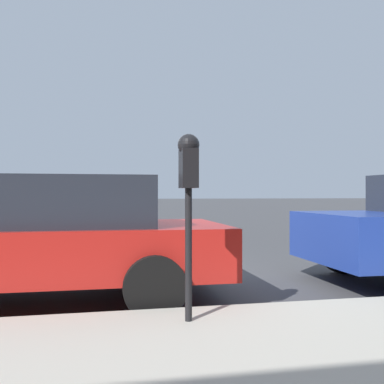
# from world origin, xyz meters

# --- Properties ---
(ground_plane) EXTENTS (220.00, 220.00, 0.00)m
(ground_plane) POSITION_xyz_m (0.00, 0.00, 0.00)
(ground_plane) COLOR #424244
(parking_meter) EXTENTS (0.21, 0.19, 1.62)m
(parking_meter) POSITION_xyz_m (-2.66, -0.11, 1.39)
(parking_meter) COLOR black
(parking_meter) RESTS_ON sidewalk
(car_red) EXTENTS (2.19, 4.85, 1.45)m
(car_red) POSITION_xyz_m (-1.01, 1.52, 0.77)
(car_red) COLOR #B21E19
(car_red) RESTS_ON ground_plane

